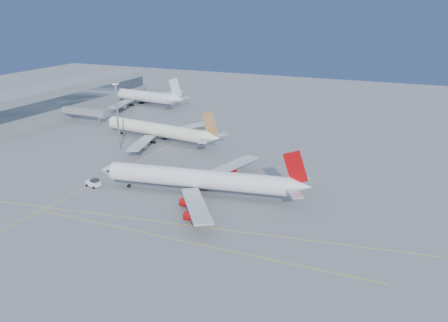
# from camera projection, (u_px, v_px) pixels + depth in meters

# --- Properties ---
(ground) EXTENTS (500.00, 500.00, 0.00)m
(ground) POSITION_uv_depth(u_px,v_px,m) (197.00, 216.00, 130.55)
(ground) COLOR slate
(ground) RESTS_ON ground
(terminal) EXTENTS (18.40, 110.00, 15.00)m
(terminal) POSITION_uv_depth(u_px,v_px,m) (67.00, 98.00, 246.54)
(terminal) COLOR gray
(terminal) RESTS_ON ground
(jet_bridge) EXTENTS (23.60, 3.60, 6.90)m
(jet_bridge) POSITION_uv_depth(u_px,v_px,m) (86.00, 112.00, 227.53)
(jet_bridge) COLOR gray
(jet_bridge) RESTS_ON ground
(taxiway_lines) EXTENTS (118.86, 140.00, 0.02)m
(taxiway_lines) POSITION_uv_depth(u_px,v_px,m) (161.00, 199.00, 141.75)
(taxiway_lines) COLOR yellow
(taxiway_lines) RESTS_ON ground
(airliner_virgin) EXTENTS (63.44, 56.44, 15.68)m
(airliner_virgin) POSITION_uv_depth(u_px,v_px,m) (201.00, 179.00, 143.23)
(airliner_virgin) COLOR white
(airliner_virgin) RESTS_ON ground
(airliner_etihad) EXTENTS (57.68, 52.82, 15.07)m
(airliner_etihad) POSITION_uv_depth(u_px,v_px,m) (159.00, 130.00, 197.76)
(airliner_etihad) COLOR white
(airliner_etihad) RESTS_ON ground
(airliner_third) EXTENTS (62.32, 57.01, 16.72)m
(airliner_third) POSITION_uv_depth(u_px,v_px,m) (137.00, 96.00, 266.48)
(airliner_third) COLOR white
(airliner_third) RESTS_ON ground
(pushback_tug) EXTENTS (4.96, 3.57, 2.58)m
(pushback_tug) POSITION_uv_depth(u_px,v_px,m) (94.00, 183.00, 150.54)
(pushback_tug) COLOR white
(pushback_tug) RESTS_ON ground
(light_mast) EXTENTS (2.21, 2.21, 25.56)m
(light_mast) POSITION_uv_depth(u_px,v_px,m) (117.00, 111.00, 183.33)
(light_mast) COLOR gray
(light_mast) RESTS_ON ground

